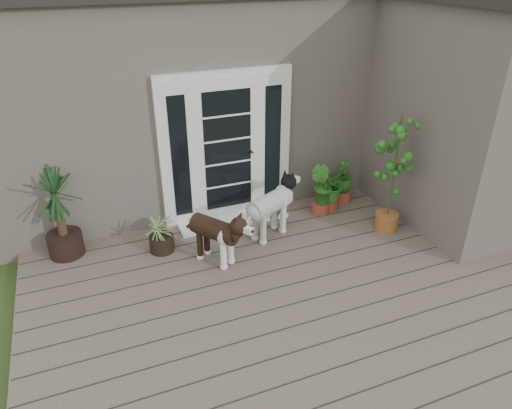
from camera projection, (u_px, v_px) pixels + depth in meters
name	position (u px, v px, depth m)	size (l,w,h in m)	color
deck	(308.00, 304.00, 5.39)	(6.20, 4.60, 0.12)	#6B5B4C
house_main	(199.00, 87.00, 8.16)	(7.40, 4.00, 3.10)	#665E54
house_wing	(463.00, 121.00, 6.53)	(1.60, 2.40, 3.10)	#665E54
door_unit	(227.00, 148.00, 6.58)	(1.90, 0.14, 2.15)	white
door_step	(233.00, 220.00, 6.92)	(1.60, 0.40, 0.05)	white
brindle_dog	(215.00, 238.00, 5.87)	(0.36, 0.83, 0.69)	#321D12
white_dog	(270.00, 212.00, 6.40)	(0.38, 0.89, 0.74)	white
spider_plant	(161.00, 232.00, 6.12)	(0.54, 0.54, 0.57)	#AABD74
yucca	(59.00, 214.00, 5.89)	(0.84, 0.84, 1.21)	black
herb_a	(331.00, 191.00, 7.11)	(0.50, 0.50, 0.63)	#1B5B1A
herb_b	(321.00, 196.00, 7.05)	(0.35, 0.35, 0.53)	#1A5E1E
herb_c	(343.00, 184.00, 7.39)	(0.36, 0.36, 0.56)	#22611B
sapling	(393.00, 174.00, 6.34)	(0.51, 0.51, 1.72)	#1C611B
clog_left	(255.00, 232.00, 6.57)	(0.13, 0.27, 0.08)	#14331B
clog_right	(276.00, 215.00, 7.01)	(0.14, 0.29, 0.09)	#14321C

